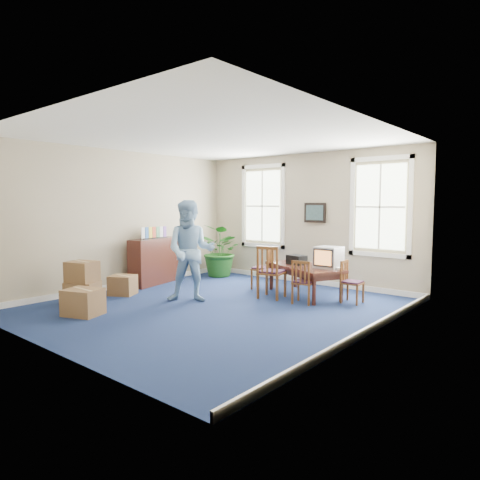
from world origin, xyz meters
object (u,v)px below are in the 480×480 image
Objects in this scene: chair_near_left at (272,272)px; man at (191,251)px; conference_table at (304,280)px; cardboard_boxes at (94,282)px; crt_tv at (329,257)px; credenza at (154,261)px; potted_plant at (221,251)px.

man reaches higher than chair_near_left.
conference_table is 4.32m from cardboard_boxes.
crt_tv is 0.36× the size of credenza.
chair_near_left is at bearing -144.12° from crt_tv.
crt_tv is 2.84m from man.
man reaches higher than potted_plant.
conference_table is 3.56× the size of crt_tv.
man is at bearing 48.23° from cardboard_boxes.
potted_plant reaches higher than chair_near_left.
crt_tv is at bearing -155.54° from chair_near_left.
chair_near_left is 0.76× the size of credenza.
cardboard_boxes is at bearing 37.88° from chair_near_left.
man reaches higher than cardboard_boxes.
crt_tv is 1.21m from chair_near_left.
conference_table is 0.79m from chair_near_left.
chair_near_left is 3.19m from credenza.
man is at bearing 39.24° from chair_near_left.
credenza is at bearing 122.10° from man.
credenza is at bearing -163.00° from crt_tv.
crt_tv is at bearing 6.40° from man.
potted_plant is (-1.50, 2.57, -0.32)m from man.
potted_plant is (-3.51, 0.57, -0.16)m from crt_tv.
man is 1.46× the size of potted_plant.
credenza is at bearing -1.24° from chair_near_left.
potted_plant is at bearing 60.12° from credenza.
conference_table is 0.78m from crt_tv.
chair_near_left reaches higher than conference_table.
conference_table is 2.53m from man.
man is 2.99m from potted_plant.
cardboard_boxes is at bearing -134.00° from crt_tv.
chair_near_left is at bearing 49.44° from cardboard_boxes.
crt_tv is at bearing 4.54° from credenza.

